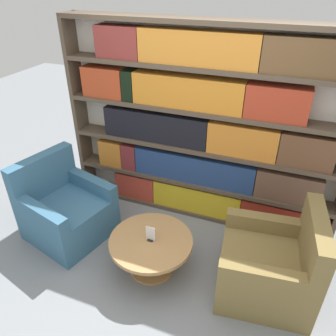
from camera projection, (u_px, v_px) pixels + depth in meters
ground_plane at (157, 288)px, 3.23m from camera, size 14.00×14.00×0.00m
bookshelf at (204, 131)px, 3.68m from camera, size 3.20×0.30×2.30m
armchair_left at (66, 211)px, 3.76m from camera, size 1.02×1.00×0.93m
armchair_right at (270, 267)px, 3.05m from camera, size 0.92×0.90×0.93m
coffee_table at (151, 248)px, 3.29m from camera, size 0.83×0.83×0.40m
table_sign at (151, 234)px, 3.20m from camera, size 0.10×0.06×0.16m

